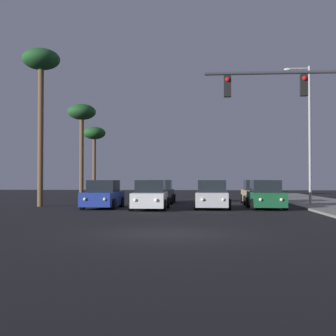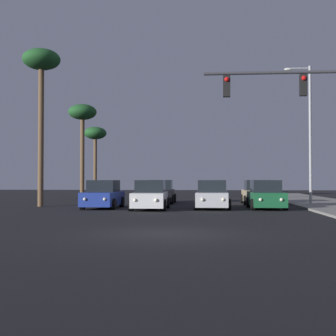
# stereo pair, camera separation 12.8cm
# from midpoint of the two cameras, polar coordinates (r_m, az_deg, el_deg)

# --- Properties ---
(ground_plane) EXTENTS (120.00, 120.00, 0.00)m
(ground_plane) POSITION_cam_midpoint_polar(r_m,az_deg,el_deg) (15.16, -0.09, -7.94)
(ground_plane) COLOR black
(car_silver) EXTENTS (2.04, 4.33, 1.68)m
(car_silver) POSITION_cam_midpoint_polar(r_m,az_deg,el_deg) (27.61, 5.55, -3.39)
(car_silver) COLOR #B7B7BC
(car_silver) RESTS_ON ground
(car_blue) EXTENTS (2.04, 4.33, 1.68)m
(car_blue) POSITION_cam_midpoint_polar(r_m,az_deg,el_deg) (28.24, -7.78, -3.34)
(car_blue) COLOR navy
(car_blue) RESTS_ON ground
(car_tan) EXTENTS (2.04, 4.32, 1.68)m
(car_tan) POSITION_cam_midpoint_polar(r_m,az_deg,el_deg) (33.18, 10.91, -3.03)
(car_tan) COLOR tan
(car_tan) RESTS_ON ground
(car_green) EXTENTS (2.04, 4.32, 1.68)m
(car_green) POSITION_cam_midpoint_polar(r_m,az_deg,el_deg) (28.02, 11.96, -3.34)
(car_green) COLOR #195933
(car_green) RESTS_ON ground
(car_black) EXTENTS (2.04, 4.33, 1.68)m
(car_black) POSITION_cam_midpoint_polar(r_m,az_deg,el_deg) (33.92, -0.78, -3.02)
(car_black) COLOR black
(car_black) RESTS_ON ground
(car_white) EXTENTS (2.04, 4.33, 1.68)m
(car_white) POSITION_cam_midpoint_polar(r_m,az_deg,el_deg) (26.86, -2.04, -3.45)
(car_white) COLOR silver
(car_white) RESTS_ON ground
(traffic_light_mast) EXTENTS (6.47, 0.36, 6.50)m
(traffic_light_mast) POSITION_cam_midpoint_polar(r_m,az_deg,el_deg) (20.58, 17.54, 6.92)
(traffic_light_mast) COLOR #38383D
(traffic_light_mast) RESTS_ON sidewalk_right
(street_lamp) EXTENTS (1.74, 0.24, 9.00)m
(street_lamp) POSITION_cam_midpoint_polar(r_m,az_deg,el_deg) (31.80, 16.83, 4.79)
(street_lamp) COLOR #99999E
(street_lamp) RESTS_ON sidewalk_right
(palm_tree_near) EXTENTS (2.40, 2.40, 10.08)m
(palm_tree_near) POSITION_cam_midpoint_polar(r_m,az_deg,el_deg) (31.61, -15.07, 11.53)
(palm_tree_near) COLOR brown
(palm_tree_near) RESTS_ON ground
(palm_tree_mid) EXTENTS (2.40, 2.40, 8.13)m
(palm_tree_mid) POSITION_cam_midpoint_polar(r_m,az_deg,el_deg) (40.71, -10.30, 6.15)
(palm_tree_mid) COLOR brown
(palm_tree_mid) RESTS_ON ground
(palm_tree_far) EXTENTS (2.40, 2.40, 7.32)m
(palm_tree_far) POSITION_cam_midpoint_polar(r_m,az_deg,el_deg) (50.58, -8.78, 3.84)
(palm_tree_far) COLOR brown
(palm_tree_far) RESTS_ON ground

